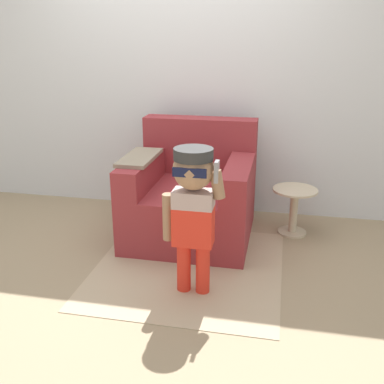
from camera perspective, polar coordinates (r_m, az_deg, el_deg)
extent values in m
plane|color=#998466|center=(3.78, -4.11, -5.99)|extent=(10.00, 10.00, 0.00)
cube|color=silver|center=(4.21, -1.48, 15.11)|extent=(10.00, 0.05, 2.60)
cube|color=maroon|center=(3.75, -0.13, -2.43)|extent=(0.99, 1.01, 0.45)
cube|color=maroon|center=(3.98, 1.05, 5.96)|extent=(0.99, 0.21, 0.49)
cube|color=maroon|center=(3.64, -6.58, 2.40)|extent=(0.20, 0.81, 0.23)
cube|color=maroon|center=(3.48, 5.91, 1.63)|extent=(0.20, 0.81, 0.23)
cube|color=gray|center=(3.60, -6.66, 4.37)|extent=(0.24, 0.56, 0.03)
cylinder|color=red|center=(3.00, -1.05, -9.45)|extent=(0.09, 0.09, 0.35)
cylinder|color=red|center=(2.98, 1.38, -9.69)|extent=(0.09, 0.09, 0.35)
cube|color=red|center=(2.85, 0.17, -4.29)|extent=(0.26, 0.15, 0.26)
cube|color=#B29993|center=(2.79, 0.17, -0.87)|extent=(0.26, 0.15, 0.11)
sphere|color=#997051|center=(2.72, 0.18, 2.91)|extent=(0.26, 0.26, 0.26)
cylinder|color=#2D2D2D|center=(2.70, 0.18, 4.85)|extent=(0.24, 0.24, 0.07)
cube|color=#2D2D2D|center=(2.81, 0.65, 4.93)|extent=(0.15, 0.11, 0.01)
cube|color=#0F1433|center=(2.61, -0.33, 2.45)|extent=(0.20, 0.01, 0.06)
cylinder|color=#997051|center=(2.87, -3.04, -3.19)|extent=(0.07, 0.07, 0.31)
cylinder|color=#997051|center=(2.73, 3.25, 0.98)|extent=(0.10, 0.07, 0.19)
cube|color=gray|center=(2.68, 3.16, 2.61)|extent=(0.02, 0.07, 0.13)
cylinder|color=beige|center=(3.97, 12.56, -4.98)|extent=(0.24, 0.24, 0.02)
cylinder|color=beige|center=(3.90, 12.76, -2.54)|extent=(0.07, 0.07, 0.39)
cylinder|color=beige|center=(3.83, 12.98, 0.26)|extent=(0.37, 0.37, 0.02)
cube|color=tan|center=(3.34, -0.44, -9.52)|extent=(1.35, 1.42, 0.01)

